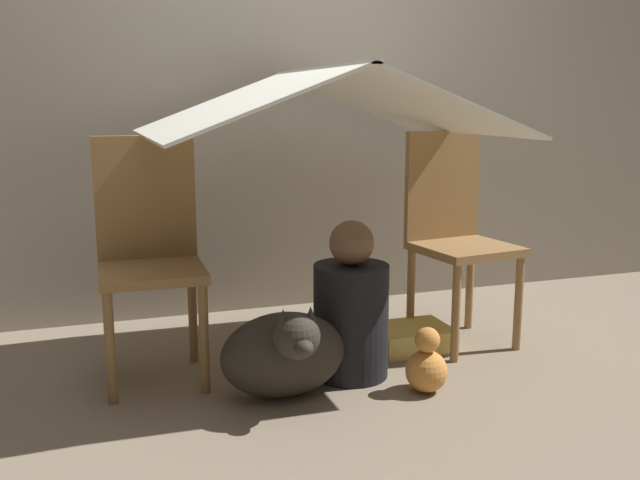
% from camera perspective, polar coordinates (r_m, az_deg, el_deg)
% --- Properties ---
extents(ground_plane, '(8.80, 8.80, 0.00)m').
position_cam_1_polar(ground_plane, '(2.90, 0.94, -10.59)').
color(ground_plane, gray).
extents(wall_back, '(7.00, 0.05, 2.50)m').
position_cam_1_polar(wall_back, '(3.65, -4.48, 13.90)').
color(wall_back, gray).
rests_on(wall_back, ground_plane).
extents(chair_left, '(0.40, 0.40, 0.94)m').
position_cam_1_polar(chair_left, '(2.82, -13.49, -0.70)').
color(chair_left, olive).
rests_on(chair_left, ground_plane).
extents(chair_right, '(0.44, 0.44, 0.94)m').
position_cam_1_polar(chair_right, '(3.22, 10.76, 0.86)').
color(chair_right, olive).
rests_on(chair_right, ground_plane).
extents(sheet_canopy, '(1.35, 1.11, 0.26)m').
position_cam_1_polar(sheet_canopy, '(2.83, 0.00, 11.03)').
color(sheet_canopy, silver).
extents(person_front, '(0.29, 0.29, 0.62)m').
position_cam_1_polar(person_front, '(2.80, 2.49, -5.73)').
color(person_front, black).
rests_on(person_front, ground_plane).
extents(dog, '(0.47, 0.41, 0.39)m').
position_cam_1_polar(dog, '(2.61, -2.83, -8.98)').
color(dog, '#332D28').
rests_on(dog, ground_plane).
extents(floor_cushion, '(0.33, 0.26, 0.10)m').
position_cam_1_polar(floor_cushion, '(3.17, 7.29, -7.74)').
color(floor_cushion, '#E5CC66').
rests_on(floor_cushion, ground_plane).
extents(plush_toy, '(0.16, 0.16, 0.25)m').
position_cam_1_polar(plush_toy, '(2.72, 8.52, -9.91)').
color(plush_toy, '#D88C3F').
rests_on(plush_toy, ground_plane).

